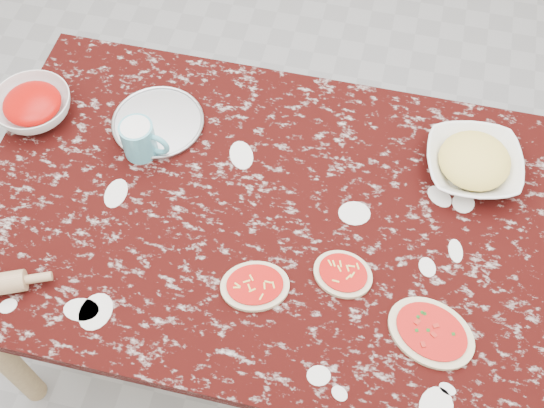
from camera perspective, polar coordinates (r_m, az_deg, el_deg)
The scene contains 9 objects.
ground at distance 2.45m, azimuth 0.00°, elevation -9.93°, with size 4.00×4.00×0.00m, color gray.
worktable at distance 1.85m, azimuth 0.00°, elevation -2.18°, with size 1.60×1.00×0.75m.
pizza_tray at distance 1.98m, azimuth -9.58°, elevation 6.76°, with size 0.26×0.26×0.01m, color #B2B2B7.
sauce_bowl at distance 2.07m, azimuth -19.45°, elevation 7.74°, with size 0.22×0.22×0.07m, color white.
cheese_bowl at distance 1.91m, azimuth 16.56°, elevation 3.21°, with size 0.26×0.26×0.06m, color white.
flour_mug at distance 1.88m, azimuth -11.07°, elevation 5.38°, with size 0.14×0.09×0.11m.
pizza_left at distance 1.68m, azimuth -1.44°, elevation -6.91°, with size 0.20×0.18×0.02m.
pizza_mid at distance 1.70m, azimuth 5.99°, elevation -5.88°, with size 0.18×0.16×0.02m.
pizza_right at distance 1.67m, azimuth 13.25°, elevation -10.49°, with size 0.26×0.23×0.02m.
Camera 1 is at (0.21, -0.90, 2.28)m, focal length 44.68 mm.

